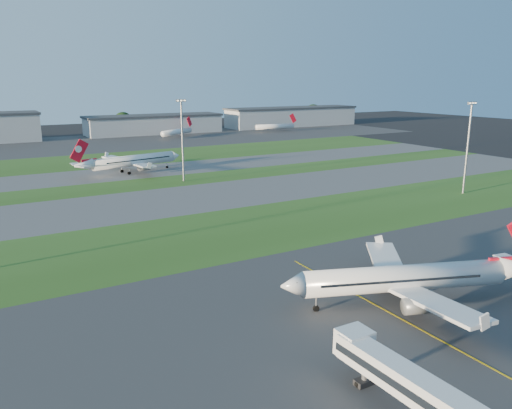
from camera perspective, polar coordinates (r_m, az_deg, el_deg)
ground at (r=66.24m, az=15.94°, el=-15.00°), size 700.00×700.00×0.00m
apron_near at (r=66.24m, az=15.94°, el=-14.99°), size 300.00×70.00×0.01m
grass_strip_a at (r=105.79m, az=-4.50°, el=-3.35°), size 300.00×34.00×0.01m
taxiway_a at (r=135.33m, az=-10.52°, el=0.33°), size 300.00×32.00×0.01m
grass_strip_b at (r=158.63m, az=-13.55°, el=2.18°), size 300.00×18.00×0.01m
taxiway_b at (r=179.50m, az=-15.56°, el=3.41°), size 300.00×26.00×0.01m
grass_strip_c at (r=211.24m, az=-17.84°, el=4.78°), size 300.00×40.00×0.01m
apron_far at (r=269.73m, az=-20.61°, el=6.44°), size 400.00×80.00×0.01m
yellow_line at (r=69.58m, az=18.91°, el=-13.75°), size 0.25×60.00×0.02m
jet_bridge at (r=49.36m, az=21.15°, el=-20.95°), size 4.20×26.90×6.20m
airliner_parked at (r=75.06m, az=16.72°, el=-8.11°), size 35.07×29.67×11.43m
airliner_taxiing at (r=179.57m, az=-13.85°, el=4.86°), size 37.32×31.34×11.78m
mini_jet_near at (r=286.38m, az=-9.02°, el=8.21°), size 24.63×17.51×9.48m
mini_jet_far at (r=316.13m, az=2.19°, el=8.91°), size 28.64×5.07×9.48m
light_mast_centre at (r=159.26m, az=-8.43°, el=7.86°), size 3.20×0.70×25.80m
light_mast_east at (r=152.46m, az=23.08°, el=6.63°), size 3.20×0.70×25.80m
hangar_east at (r=311.35m, az=-11.54°, el=9.00°), size 81.60×23.00×11.20m
hangar_far_east at (r=355.61m, az=4.13°, el=10.00°), size 96.90×23.00×13.20m
tree_mid_west at (r=307.36m, az=-25.71°, el=7.88°), size 9.90×9.90×10.80m
tree_mid_east at (r=320.32m, az=-14.94°, el=9.15°), size 11.55×11.55×12.60m
tree_east at (r=345.63m, az=-2.60°, el=9.82°), size 10.45×10.45×11.40m
tree_far_east at (r=385.83m, az=6.55°, el=10.38°), size 12.65×12.65×13.80m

